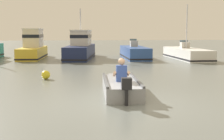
# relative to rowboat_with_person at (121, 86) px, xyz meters

# --- Properties ---
(ground_plane) EXTENTS (120.00, 120.00, 0.00)m
(ground_plane) POSITION_rel_rowboat_with_person_xyz_m (-0.17, -1.42, -0.25)
(ground_plane) COLOR slate
(rowboat_with_person) EXTENTS (1.23, 3.72, 1.19)m
(rowboat_with_person) POSITION_rel_rowboat_with_person_xyz_m (0.00, 0.00, 0.00)
(rowboat_with_person) COLOR gray
(rowboat_with_person) RESTS_ON ground
(moored_boat_yellow) EXTENTS (1.76, 5.13, 2.23)m
(moored_boat_yellow) POSITION_rel_rowboat_with_person_xyz_m (-4.72, 14.14, 0.57)
(moored_boat_yellow) COLOR gold
(moored_boat_yellow) RESTS_ON ground
(moored_boat_navy) EXTENTS (2.56, 6.83, 3.68)m
(moored_boat_navy) POSITION_rel_rowboat_with_person_xyz_m (-1.17, 13.96, 0.54)
(moored_boat_navy) COLOR #19234C
(moored_boat_navy) RESTS_ON ground
(moored_boat_blue) EXTENTS (1.57, 5.18, 1.44)m
(moored_boat_blue) POSITION_rel_rowboat_with_person_xyz_m (2.81, 13.24, 0.16)
(moored_boat_blue) COLOR #2D519E
(moored_boat_blue) RESTS_ON ground
(moored_boat_white) EXTENTS (1.94, 6.12, 3.94)m
(moored_boat_white) POSITION_rel_rowboat_with_person_xyz_m (6.52, 12.39, 0.12)
(moored_boat_white) COLOR white
(moored_boat_white) RESTS_ON ground
(mooring_buoy) EXTENTS (0.37, 0.37, 0.37)m
(mooring_buoy) POSITION_rel_rowboat_with_person_xyz_m (-2.77, 3.49, -0.06)
(mooring_buoy) COLOR yellow
(mooring_buoy) RESTS_ON ground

